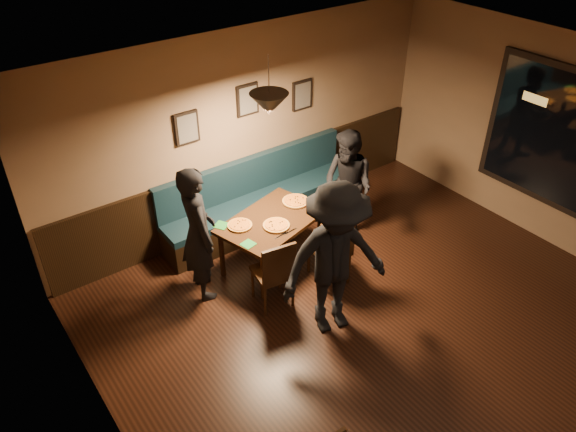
# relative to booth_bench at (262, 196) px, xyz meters

# --- Properties ---
(floor) EXTENTS (7.00, 7.00, 0.00)m
(floor) POSITION_rel_booth_bench_xyz_m (0.00, -3.20, -0.50)
(floor) COLOR black
(floor) RESTS_ON ground
(ceiling) EXTENTS (7.00, 7.00, 0.00)m
(ceiling) POSITION_rel_booth_bench_xyz_m (0.00, -3.20, 2.30)
(ceiling) COLOR silver
(ceiling) RESTS_ON ground
(wall_back) EXTENTS (6.00, 0.00, 6.00)m
(wall_back) POSITION_rel_booth_bench_xyz_m (0.00, 0.30, 0.90)
(wall_back) COLOR #8C704F
(wall_back) RESTS_ON ground
(wall_left) EXTENTS (0.00, 7.00, 7.00)m
(wall_left) POSITION_rel_booth_bench_xyz_m (-3.00, -3.20, 0.90)
(wall_left) COLOR #8C704F
(wall_left) RESTS_ON ground
(wainscot) EXTENTS (5.88, 0.06, 1.00)m
(wainscot) POSITION_rel_booth_bench_xyz_m (0.00, 0.27, 0.00)
(wainscot) COLOR black
(wainscot) RESTS_ON ground
(booth_bench) EXTENTS (3.00, 0.60, 1.00)m
(booth_bench) POSITION_rel_booth_bench_xyz_m (0.00, 0.00, 0.00)
(booth_bench) COLOR #0F232D
(booth_bench) RESTS_ON ground
(picture_left) EXTENTS (0.32, 0.04, 0.42)m
(picture_left) POSITION_rel_booth_bench_xyz_m (-0.90, 0.27, 1.20)
(picture_left) COLOR black
(picture_left) RESTS_ON wall_back
(picture_center) EXTENTS (0.32, 0.04, 0.42)m
(picture_center) POSITION_rel_booth_bench_xyz_m (0.00, 0.27, 1.35)
(picture_center) COLOR black
(picture_center) RESTS_ON wall_back
(picture_right) EXTENTS (0.32, 0.04, 0.42)m
(picture_right) POSITION_rel_booth_bench_xyz_m (0.90, 0.27, 1.20)
(picture_right) COLOR black
(picture_right) RESTS_ON wall_back
(pendant_lamp) EXTENTS (0.44, 0.44, 0.25)m
(pendant_lamp) POSITION_rel_booth_bench_xyz_m (-0.38, -0.80, 1.75)
(pendant_lamp) COLOR black
(pendant_lamp) RESTS_ON ceiling
(dining_table) EXTENTS (1.49, 1.16, 0.70)m
(dining_table) POSITION_rel_booth_bench_xyz_m (-0.38, -0.80, -0.15)
(dining_table) COLOR black
(dining_table) RESTS_ON floor
(chair_near_left) EXTENTS (0.48, 0.48, 0.95)m
(chair_near_left) POSITION_rel_booth_bench_xyz_m (-0.80, -1.40, -0.02)
(chair_near_left) COLOR #321D0E
(chair_near_left) RESTS_ON floor
(chair_near_right) EXTENTS (0.55, 0.55, 1.01)m
(chair_near_right) POSITION_rel_booth_bench_xyz_m (0.03, -1.45, 0.00)
(chair_near_right) COLOR black
(chair_near_right) RESTS_ON floor
(diner_left) EXTENTS (0.52, 0.70, 1.74)m
(diner_left) POSITION_rel_booth_bench_xyz_m (-1.37, -0.72, 0.37)
(diner_left) COLOR black
(diner_left) RESTS_ON floor
(diner_right) EXTENTS (0.68, 0.83, 1.56)m
(diner_right) POSITION_rel_booth_bench_xyz_m (0.85, -0.83, 0.28)
(diner_right) COLOR black
(diner_right) RESTS_ON floor
(diner_front) EXTENTS (1.35, 0.98, 1.88)m
(diner_front) POSITION_rel_booth_bench_xyz_m (-0.47, -2.11, 0.44)
(diner_front) COLOR black
(diner_front) RESTS_ON floor
(pizza_a) EXTENTS (0.35, 0.35, 0.04)m
(pizza_a) POSITION_rel_booth_bench_xyz_m (-0.78, -0.69, 0.22)
(pizza_a) COLOR #D36027
(pizza_a) RESTS_ON dining_table
(pizza_b) EXTENTS (0.41, 0.41, 0.04)m
(pizza_b) POSITION_rel_booth_bench_xyz_m (-0.42, -0.96, 0.22)
(pizza_b) COLOR orange
(pizza_b) RESTS_ON dining_table
(pizza_c) EXTENTS (0.37, 0.37, 0.04)m
(pizza_c) POSITION_rel_booth_bench_xyz_m (0.10, -0.66, 0.22)
(pizza_c) COLOR orange
(pizza_c) RESTS_ON dining_table
(soda_glass) EXTENTS (0.08, 0.08, 0.16)m
(soda_glass) POSITION_rel_booth_bench_xyz_m (0.20, -1.08, 0.28)
(soda_glass) COLOR black
(soda_glass) RESTS_ON dining_table
(tabasco_bottle) EXTENTS (0.03, 0.03, 0.12)m
(tabasco_bottle) POSITION_rel_booth_bench_xyz_m (0.17, -0.87, 0.26)
(tabasco_bottle) COLOR #A3050E
(tabasco_bottle) RESTS_ON dining_table
(napkin_a) EXTENTS (0.22, 0.22, 0.01)m
(napkin_a) POSITION_rel_booth_bench_xyz_m (-0.96, -0.54, 0.21)
(napkin_a) COLOR #1F7628
(napkin_a) RESTS_ON dining_table
(napkin_b) EXTENTS (0.18, 0.18, 0.01)m
(napkin_b) POSITION_rel_booth_bench_xyz_m (-0.90, -1.06, 0.21)
(napkin_b) COLOR #217C2F
(napkin_b) RESTS_ON dining_table
(cutlery_set) EXTENTS (0.18, 0.03, 0.00)m
(cutlery_set) POSITION_rel_booth_bench_xyz_m (-0.42, -1.14, 0.21)
(cutlery_set) COLOR silver
(cutlery_set) RESTS_ON dining_table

